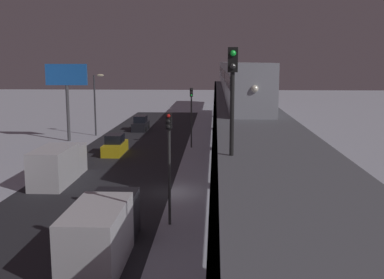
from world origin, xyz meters
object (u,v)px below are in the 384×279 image
(rail_signal, at_px, (232,83))
(sedan_black, at_px, (141,124))
(traffic_light_near, at_px, (169,152))
(traffic_light_mid, at_px, (191,109))
(delivery_van, at_px, (103,230))
(commercial_billboard, at_px, (67,82))
(sedan_yellow, at_px, (115,146))
(subway_train, at_px, (233,74))
(box_truck, at_px, (58,164))

(rail_signal, distance_m, sedan_black, 46.20)
(traffic_light_near, bearing_deg, traffic_light_mid, -90.00)
(delivery_van, distance_m, commercial_billboard, 34.60)
(rail_signal, xyz_separation_m, commercial_billboard, (17.66, -35.42, -1.58))
(rail_signal, distance_m, sedan_yellow, 31.08)
(rail_signal, xyz_separation_m, sedan_black, (10.66, -44.31, -7.62))
(traffic_light_near, distance_m, traffic_light_mid, 23.96)
(traffic_light_mid, bearing_deg, rail_signal, 95.64)
(rail_signal, xyz_separation_m, delivery_van, (5.86, -3.36, -7.06))
(sedan_yellow, relative_size, traffic_light_near, 0.74)
(subway_train, height_order, sedan_yellow, subway_train)
(delivery_van, bearing_deg, traffic_light_mid, -95.39)
(subway_train, xyz_separation_m, box_truck, (14.40, 30.79, -6.12))
(sedan_black, distance_m, sedan_yellow, 16.12)
(traffic_light_mid, relative_size, commercial_billboard, 0.72)
(subway_train, height_order, box_truck, subway_train)
(sedan_yellow, bearing_deg, traffic_light_mid, -153.14)
(traffic_light_near, bearing_deg, rail_signal, 111.47)
(delivery_van, relative_size, commercial_billboard, 0.83)
(rail_signal, relative_size, traffic_light_near, 0.62)
(sedan_yellow, bearing_deg, sedan_black, -90.00)
(subway_train, distance_m, sedan_yellow, 24.26)
(rail_signal, relative_size, delivery_van, 0.54)
(traffic_light_mid, distance_m, commercial_billboard, 15.13)
(subway_train, relative_size, traffic_light_mid, 11.57)
(box_truck, relative_size, delivery_van, 1.00)
(subway_train, distance_m, delivery_van, 45.64)
(box_truck, xyz_separation_m, traffic_light_mid, (-9.50, -14.84, 2.85))
(box_truck, distance_m, delivery_van, 15.38)
(subway_train, xyz_separation_m, traffic_light_mid, (4.90, 15.95, -3.27))
(sedan_black, height_order, traffic_light_near, traffic_light_near)
(box_truck, bearing_deg, traffic_light_mid, -122.62)
(sedan_yellow, relative_size, delivery_van, 0.64)
(rail_signal, bearing_deg, subway_train, -92.09)
(sedan_black, bearing_deg, rail_signal, 103.53)
(rail_signal, relative_size, sedan_yellow, 0.84)
(rail_signal, distance_m, traffic_light_near, 9.60)
(sedan_yellow, xyz_separation_m, traffic_light_mid, (-7.50, -3.80, 3.40))
(box_truck, xyz_separation_m, commercial_billboard, (5.00, -18.27, 5.48))
(traffic_light_mid, bearing_deg, sedan_black, -58.66)
(sedan_black, bearing_deg, delivery_van, 96.69)
(sedan_black, bearing_deg, subway_train, -163.67)
(sedan_yellow, distance_m, traffic_light_mid, 9.07)
(sedan_yellow, relative_size, commercial_billboard, 0.54)
(sedan_black, xyz_separation_m, traffic_light_mid, (-7.50, 12.32, 3.41))
(subway_train, distance_m, traffic_light_near, 40.34)
(subway_train, height_order, commercial_billboard, subway_train)
(box_truck, distance_m, traffic_light_near, 13.47)
(subway_train, relative_size, delivery_van, 10.01)
(subway_train, bearing_deg, commercial_billboard, 32.83)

